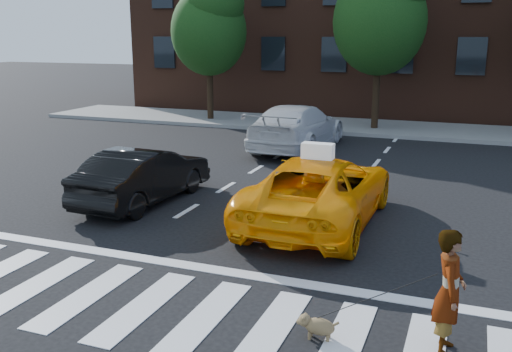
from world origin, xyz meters
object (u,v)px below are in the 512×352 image
Objects in this scene: tree_mid at (381,10)px; dog at (316,325)px; black_sedan at (144,175)px; woman at (449,292)px; taxi at (319,190)px; tree_left at (209,22)px; white_suv at (297,127)px.

dog is (2.09, -16.96, -4.66)m from tree_mid.
dog is (5.51, -4.67, -0.47)m from black_sedan.
black_sedan is at bearing 53.65° from woman.
tree_mid reaches higher than taxi.
tree_left is at bearing 29.10° from woman.
black_sedan is (-3.42, -12.29, -4.19)m from tree_mid.
taxi is (0.87, -12.25, -4.14)m from tree_mid.
tree_left is at bearing -38.26° from white_suv.
dog is at bearing 105.08° from taxi.
tree_mid is (7.50, -0.00, 0.41)m from tree_left.
dog is (9.59, -16.96, -4.25)m from tree_left.
taxi is 4.29m from black_sedan.
tree_mid reaches higher than tree_left.
white_suv is at bearing 103.79° from dog.
taxi is 1.28× the size of black_sedan.
tree_mid is 4.37× the size of woman.
tree_left is 8.18m from white_suv.
taxi is 9.00× the size of dog.
tree_mid is at bearing -109.97° from white_suv.
dog is (1.23, -4.71, -0.53)m from taxi.
white_suv is (1.49, 7.54, 0.12)m from black_sedan.
tree_left is at bearing -68.62° from black_sedan.
taxi is at bearing 112.65° from white_suv.
taxi is at bearing 27.93° from woman.
woman is at bearing 117.50° from white_suv.
tree_left reaches higher than white_suv.
black_sedan is 7.69m from white_suv.
woman is (3.70, -16.66, -4.04)m from tree_mid.
white_suv reaches higher than dog.
white_suv is (-2.80, 7.51, 0.07)m from taxi.
tree_left is 0.92× the size of tree_mid.
black_sedan is 8.35m from woman.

